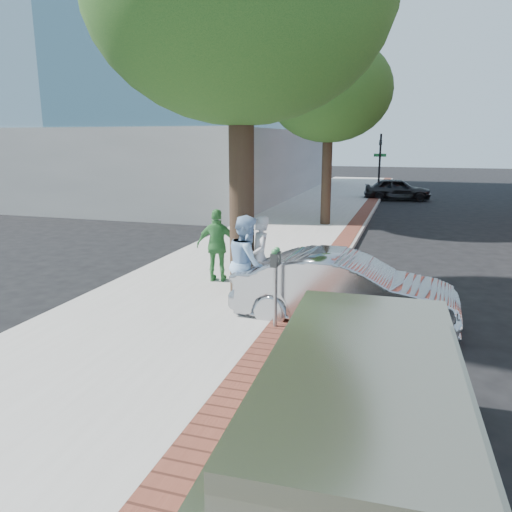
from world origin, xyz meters
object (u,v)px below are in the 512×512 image
at_px(person_officer, 247,263).
at_px(sedan_silver, 344,290).
at_px(bg_car, 397,189).
at_px(person_green, 218,245).
at_px(van, 361,423).
at_px(person_gray, 260,258).
at_px(parking_meter, 276,271).

bearing_deg(person_officer, sedan_silver, -107.47).
height_order(sedan_silver, bg_car, sedan_silver).
relative_size(person_green, van, 0.38).
distance_m(person_officer, sedan_silver, 1.96).
xyz_separation_m(person_gray, van, (2.67, -5.55, -0.13)).
relative_size(parking_meter, van, 0.32).
xyz_separation_m(parking_meter, bg_car, (1.41, 22.05, -0.56)).
bearing_deg(person_officer, parking_meter, -155.34).
bearing_deg(parking_meter, sedan_silver, 38.79).
height_order(person_officer, bg_car, person_officer).
distance_m(bg_car, van, 26.09).
bearing_deg(person_officer, person_green, 16.36).
height_order(person_gray, person_officer, person_officer).
bearing_deg(person_gray, van, -2.08).
distance_m(parking_meter, sedan_silver, 1.52).
distance_m(person_gray, van, 6.16).
bearing_deg(sedan_silver, bg_car, 1.68).
relative_size(person_gray, person_green, 1.03).
height_order(person_gray, sedan_silver, person_gray).
bearing_deg(person_gray, person_officer, -31.57).
distance_m(person_officer, person_green, 2.18).
relative_size(person_green, bg_car, 0.46).
xyz_separation_m(person_green, bg_car, (3.52, 19.52, -0.38)).
height_order(parking_meter, person_gray, person_gray).
bearing_deg(van, person_green, 119.42).
bearing_deg(person_gray, person_green, -154.66).
bearing_deg(person_officer, van, -171.29).
xyz_separation_m(person_officer, bg_car, (2.21, 21.26, -0.46)).
xyz_separation_m(person_gray, person_green, (-1.36, 1.02, -0.02)).
bearing_deg(person_green, van, 111.40).
relative_size(person_gray, person_officer, 0.94).
distance_m(person_officer, van, 5.54).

